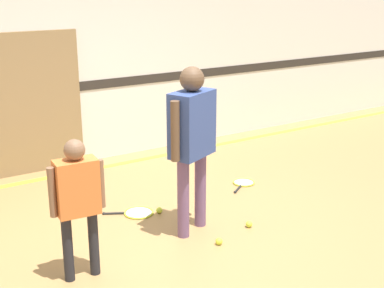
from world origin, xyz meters
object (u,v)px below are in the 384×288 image
object	(u,v)px
racket_second_spare	(243,183)
tennis_ball_stray_left	(249,224)
person_instructor	(192,133)
person_student_left	(77,194)
tennis_ball_by_spare_racket	(159,210)
racket_spare_on_floor	(137,213)
tennis_ball_near_instructor	(219,241)

from	to	relation	value
racket_second_spare	tennis_ball_stray_left	world-z (taller)	tennis_ball_stray_left
person_instructor	person_student_left	size ratio (longest dim) A/B	1.36
tennis_ball_by_spare_racket	person_student_left	bearing A→B (deg)	-146.72
person_student_left	tennis_ball_stray_left	distance (m)	1.86
racket_spare_on_floor	racket_second_spare	distance (m)	1.46
racket_spare_on_floor	tennis_ball_by_spare_racket	distance (m)	0.23
person_student_left	tennis_ball_by_spare_racket	world-z (taller)	person_student_left
person_instructor	tennis_ball_by_spare_racket	world-z (taller)	person_instructor
tennis_ball_near_instructor	tennis_ball_by_spare_racket	size ratio (longest dim) A/B	1.00
tennis_ball_by_spare_racket	racket_spare_on_floor	bearing A→B (deg)	150.20
person_student_left	racket_second_spare	xyz separation A→B (m)	(2.40, 0.94, -0.72)
person_instructor	tennis_ball_stray_left	bearing A→B (deg)	-49.31
racket_second_spare	person_instructor	bearing A→B (deg)	-3.88
racket_second_spare	tennis_ball_by_spare_racket	world-z (taller)	tennis_ball_by_spare_racket
racket_second_spare	tennis_ball_by_spare_racket	size ratio (longest dim) A/B	7.19
racket_spare_on_floor	tennis_ball_by_spare_racket	world-z (taller)	tennis_ball_by_spare_racket
racket_second_spare	tennis_ball_stray_left	distance (m)	1.17
person_student_left	person_instructor	bearing A→B (deg)	15.13
person_instructor	person_student_left	xyz separation A→B (m)	(-1.21, -0.23, -0.26)
person_instructor	racket_second_spare	world-z (taller)	person_instructor
person_instructor	racket_spare_on_floor	distance (m)	1.20
person_instructor	racket_spare_on_floor	size ratio (longest dim) A/B	2.93
racket_spare_on_floor	racket_second_spare	world-z (taller)	same
tennis_ball_near_instructor	tennis_ball_by_spare_racket	xyz separation A→B (m)	(-0.13, 0.90, 0.00)
tennis_ball_near_instructor	tennis_ball_by_spare_racket	world-z (taller)	same
person_instructor	racket_second_spare	xyz separation A→B (m)	(1.18, 0.71, -0.98)
tennis_ball_by_spare_racket	tennis_ball_stray_left	bearing A→B (deg)	-52.67
racket_second_spare	tennis_ball_stray_left	bearing A→B (deg)	20.09
racket_spare_on_floor	tennis_ball_stray_left	distance (m)	1.18
person_student_left	tennis_ball_near_instructor	size ratio (longest dim) A/B	17.88
tennis_ball_near_instructor	tennis_ball_by_spare_racket	distance (m)	0.91
tennis_ball_near_instructor	racket_second_spare	bearing A→B (deg)	44.02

